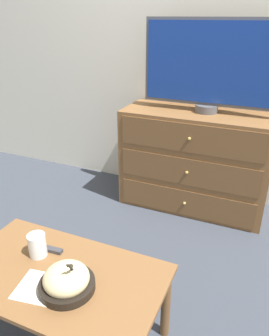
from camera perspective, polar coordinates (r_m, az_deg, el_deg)
name	(u,v)px	position (r m, az deg, el deg)	size (l,w,h in m)	color
ground_plane	(195,190)	(2.99, 10.50, -3.79)	(12.00, 12.00, 0.00)	#383D47
wall_back	(210,33)	(2.65, 12.99, 21.89)	(12.00, 0.05, 2.60)	silver
dresser	(194,161)	(2.59, 10.36, 1.19)	(1.11, 0.45, 0.78)	brown
tv	(211,65)	(2.42, 13.13, 17.00)	(0.95, 0.16, 0.63)	#515156
coffee_table	(59,285)	(1.56, -13.03, -19.18)	(0.92, 0.53, 0.41)	brown
takeout_bowl	(67,281)	(1.42, -11.74, -18.65)	(0.23, 0.23, 0.18)	black
drink_cup	(37,246)	(1.60, -16.54, -12.95)	(0.08, 0.08, 0.11)	beige
napkin	(38,287)	(1.48, -16.43, -19.27)	(0.19, 0.19, 0.00)	silver
remote_control	(49,249)	(1.64, -14.59, -13.51)	(0.13, 0.04, 0.02)	#38383D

